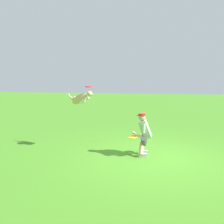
% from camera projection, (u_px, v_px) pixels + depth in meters
% --- Properties ---
extents(ground_plane, '(60.00, 60.00, 0.00)m').
position_uv_depth(ground_plane, '(154.00, 158.00, 6.90)').
color(ground_plane, '#4A9025').
extents(person, '(0.59, 0.65, 1.29)m').
position_uv_depth(person, '(144.00, 133.00, 7.07)').
color(person, silver).
rests_on(person, ground_plane).
extents(dog, '(1.02, 0.49, 0.57)m').
position_uv_depth(dog, '(81.00, 99.00, 7.73)').
color(dog, tan).
extents(frisbee_flying, '(0.36, 0.36, 0.05)m').
position_uv_depth(frisbee_flying, '(89.00, 87.00, 7.50)').
color(frisbee_flying, red).
extents(frisbee_held, '(0.33, 0.33, 0.07)m').
position_uv_depth(frisbee_held, '(133.00, 137.00, 6.92)').
color(frisbee_held, yellow).
rests_on(frisbee_held, person).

